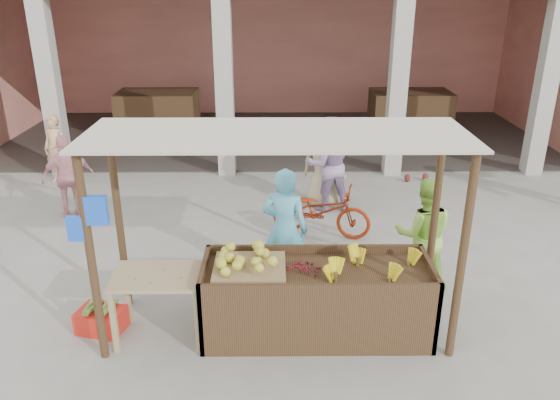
{
  "coord_description": "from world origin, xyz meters",
  "views": [
    {
      "loc": [
        0.04,
        -5.39,
        3.86
      ],
      "look_at": [
        0.09,
        1.2,
        1.18
      ],
      "focal_mm": 35.0,
      "sensor_mm": 36.0,
      "label": 1
    }
  ],
  "objects_px": {
    "fruit_stall": "(316,302)",
    "side_table": "(159,286)",
    "vendor_blue": "(285,226)",
    "vendor_green": "(424,232)",
    "motorcycle": "(321,210)",
    "red_crate": "(101,320)"
  },
  "relations": [
    {
      "from": "fruit_stall",
      "to": "side_table",
      "type": "height_order",
      "value": "side_table"
    },
    {
      "from": "fruit_stall",
      "to": "vendor_blue",
      "type": "xyz_separation_m",
      "value": [
        -0.35,
        1.03,
        0.49
      ]
    },
    {
      "from": "side_table",
      "to": "vendor_green",
      "type": "bearing_deg",
      "value": 18.31
    },
    {
      "from": "fruit_stall",
      "to": "side_table",
      "type": "xyz_separation_m",
      "value": [
        -1.77,
        -0.1,
        0.28
      ]
    },
    {
      "from": "fruit_stall",
      "to": "vendor_blue",
      "type": "height_order",
      "value": "vendor_blue"
    },
    {
      "from": "vendor_blue",
      "to": "motorcycle",
      "type": "bearing_deg",
      "value": -95.04
    },
    {
      "from": "red_crate",
      "to": "side_table",
      "type": "bearing_deg",
      "value": 4.58
    },
    {
      "from": "vendor_blue",
      "to": "red_crate",
      "type": "bearing_deg",
      "value": 40.34
    },
    {
      "from": "fruit_stall",
      "to": "vendor_blue",
      "type": "bearing_deg",
      "value": 108.69
    },
    {
      "from": "red_crate",
      "to": "motorcycle",
      "type": "distance_m",
      "value": 3.8
    },
    {
      "from": "red_crate",
      "to": "vendor_blue",
      "type": "bearing_deg",
      "value": 38.95
    },
    {
      "from": "vendor_blue",
      "to": "vendor_green",
      "type": "relative_size",
      "value": 1.09
    },
    {
      "from": "fruit_stall",
      "to": "red_crate",
      "type": "height_order",
      "value": "fruit_stall"
    },
    {
      "from": "red_crate",
      "to": "vendor_blue",
      "type": "relative_size",
      "value": 0.29
    },
    {
      "from": "fruit_stall",
      "to": "red_crate",
      "type": "relative_size",
      "value": 4.99
    },
    {
      "from": "side_table",
      "to": "motorcycle",
      "type": "distance_m",
      "value": 3.39
    },
    {
      "from": "fruit_stall",
      "to": "red_crate",
      "type": "distance_m",
      "value": 2.54
    },
    {
      "from": "vendor_green",
      "to": "motorcycle",
      "type": "bearing_deg",
      "value": -45.47
    },
    {
      "from": "side_table",
      "to": "motorcycle",
      "type": "xyz_separation_m",
      "value": [
        2.03,
        2.71,
        -0.24
      ]
    },
    {
      "from": "motorcycle",
      "to": "vendor_blue",
      "type": "bearing_deg",
      "value": 175.72
    },
    {
      "from": "fruit_stall",
      "to": "vendor_green",
      "type": "xyz_separation_m",
      "value": [
        1.45,
        0.99,
        0.42
      ]
    },
    {
      "from": "fruit_stall",
      "to": "side_table",
      "type": "distance_m",
      "value": 1.8
    }
  ]
}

